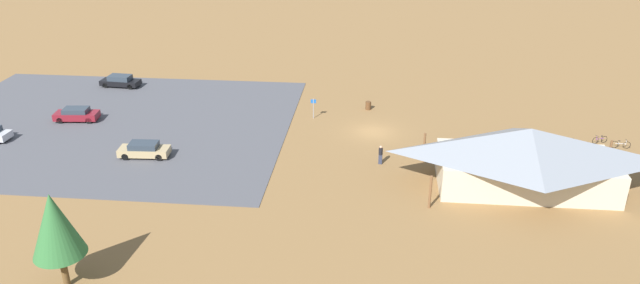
{
  "coord_description": "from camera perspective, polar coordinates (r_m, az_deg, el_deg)",
  "views": [
    {
      "loc": [
        -0.22,
        55.62,
        23.84
      ],
      "look_at": [
        4.75,
        5.62,
        1.2
      ],
      "focal_mm": 33.94,
      "sensor_mm": 36.0,
      "label": 1
    }
  ],
  "objects": [
    {
      "name": "car_black_front_row",
      "position": [
        76.7,
        -18.31,
        5.48
      ],
      "size": [
        4.76,
        2.14,
        1.4
      ],
      "color": "black",
      "rests_on": "parking_lot_asphalt"
    },
    {
      "name": "bicycle_black_near_porch",
      "position": [
        61.21,
        25.83,
        -0.87
      ],
      "size": [
        1.26,
        1.26,
        0.8
      ],
      "color": "black",
      "rests_on": "ground"
    },
    {
      "name": "bicycle_blue_back_row",
      "position": [
        60.63,
        20.21,
        -0.08
      ],
      "size": [
        0.84,
        1.64,
        0.81
      ],
      "color": "black",
      "rests_on": "ground"
    },
    {
      "name": "bicycle_yellow_yard_left",
      "position": [
        61.25,
        24.22,
        -0.53
      ],
      "size": [
        1.69,
        0.52,
        0.88
      ],
      "color": "black",
      "rests_on": "ground"
    },
    {
      "name": "bicycle_purple_trailside",
      "position": [
        63.54,
        24.87,
        0.2
      ],
      "size": [
        1.57,
        0.69,
        0.82
      ],
      "color": "black",
      "rests_on": "ground"
    },
    {
      "name": "bicycle_orange_lone_east",
      "position": [
        59.27,
        24.94,
        -1.5
      ],
      "size": [
        1.14,
        1.36,
        0.75
      ],
      "color": "black",
      "rests_on": "ground"
    },
    {
      "name": "bicycle_green_edge_south",
      "position": [
        61.36,
        18.65,
        0.41
      ],
      "size": [
        1.11,
        1.28,
        0.81
      ],
      "color": "black",
      "rests_on": "ground"
    },
    {
      "name": "ground",
      "position": [
        60.52,
        5.01,
        0.96
      ],
      "size": [
        160.0,
        160.0,
        0.0
      ],
      "primitive_type": "plane",
      "color": "olive",
      "rests_on": "ground"
    },
    {
      "name": "bicycle_red_lone_west",
      "position": [
        59.45,
        27.45,
        -1.9
      ],
      "size": [
        1.81,
        0.48,
        0.82
      ],
      "color": "black",
      "rests_on": "ground"
    },
    {
      "name": "bicycle_teal_near_sign",
      "position": [
        61.75,
        22.37,
        -0.03
      ],
      "size": [
        1.48,
        0.78,
        0.83
      ],
      "color": "black",
      "rests_on": "ground"
    },
    {
      "name": "bicycle_white_yard_right",
      "position": [
        63.23,
        26.49,
        -0.22
      ],
      "size": [
        1.79,
        0.48,
        0.86
      ],
      "color": "black",
      "rests_on": "ground"
    },
    {
      "name": "car_maroon_second_row",
      "position": [
        67.55,
        -21.97,
        2.43
      ],
      "size": [
        4.53,
        2.16,
        1.38
      ],
      "color": "maroon",
      "rests_on": "parking_lot_asphalt"
    },
    {
      "name": "parking_lot_asphalt",
      "position": [
        65.77,
        -19.42,
        1.59
      ],
      "size": [
        37.41,
        30.05,
        0.05
      ],
      "primitive_type": "cube",
      "color": "#4C4C51",
      "rests_on": "ground"
    },
    {
      "name": "lot_sign",
      "position": [
        63.12,
        -0.62,
        3.44
      ],
      "size": [
        0.56,
        0.08,
        2.2
      ],
      "color": "#99999E",
      "rests_on": "ground"
    },
    {
      "name": "bicycle_silver_yard_front",
      "position": [
        60.21,
        21.83,
        -0.55
      ],
      "size": [
        1.4,
        1.04,
        0.78
      ],
      "color": "black",
      "rests_on": "ground"
    },
    {
      "name": "car_tan_mid_lot",
      "position": [
        56.95,
        -16.25,
        -0.7
      ],
      "size": [
        4.59,
        1.96,
        1.39
      ],
      "color": "tan",
      "rests_on": "parking_lot_asphalt"
    },
    {
      "name": "trash_bin",
      "position": [
        66.1,
        4.57,
        3.45
      ],
      "size": [
        0.6,
        0.6,
        0.9
      ],
      "primitive_type": "cylinder",
      "color": "brown",
      "rests_on": "ground"
    },
    {
      "name": "bike_pavilion",
      "position": [
        51.37,
        19.0,
        -1.19
      ],
      "size": [
        16.16,
        8.53,
        5.25
      ],
      "color": "beige",
      "rests_on": "ground"
    },
    {
      "name": "pine_far_east",
      "position": [
        39.85,
        -23.72,
        -7.18
      ],
      "size": [
        3.2,
        3.2,
        6.56
      ],
      "color": "brown",
      "rests_on": "ground"
    },
    {
      "name": "visitor_crossing_yard",
      "position": [
        53.64,
        5.73,
        -1.17
      ],
      "size": [
        0.36,
        0.36,
        1.75
      ],
      "color": "#2D3347",
      "rests_on": "ground"
    }
  ]
}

